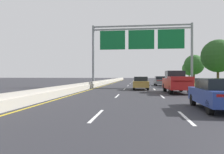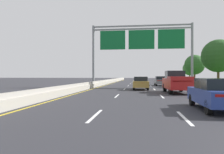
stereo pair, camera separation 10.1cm
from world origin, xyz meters
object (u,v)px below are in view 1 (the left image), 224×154
object	(u,v)px
car_gold_centre_lane_sedan	(141,83)
roadside_tree_mid	(218,56)
roadside_tree_distant	(189,68)
pickup_truck_red	(176,82)
car_blue_right_lane_sedan	(217,94)
overhead_sign_gantry	(141,42)
car_grey_right_lane_sedan	(160,81)
roadside_tree_far	(194,65)

from	to	relation	value
car_gold_centre_lane_sedan	roadside_tree_mid	size ratio (longest dim) A/B	0.62
car_gold_centre_lane_sedan	roadside_tree_distant	bearing A→B (deg)	-20.88
roadside_tree_mid	roadside_tree_distant	size ratio (longest dim) A/B	1.24
pickup_truck_red	car_blue_right_lane_sedan	bearing A→B (deg)	179.39
overhead_sign_gantry	roadside_tree_distant	bearing A→B (deg)	66.80
car_gold_centre_lane_sedan	roadside_tree_mid	world-z (taller)	roadside_tree_mid
overhead_sign_gantry	car_gold_centre_lane_sedan	distance (m)	8.54
overhead_sign_gantry	car_grey_right_lane_sedan	bearing A→B (deg)	52.86
roadside_tree_far	roadside_tree_mid	bearing A→B (deg)	-90.49
pickup_truck_red	car_gold_centre_lane_sedan	xyz separation A→B (m)	(-3.47, 4.47, -0.26)
pickup_truck_red	roadside_tree_mid	size ratio (longest dim) A/B	0.76
pickup_truck_red	roadside_tree_distant	distance (m)	45.76
car_blue_right_lane_sedan	roadside_tree_mid	distance (m)	24.95
car_blue_right_lane_sedan	roadside_tree_distant	xyz separation A→B (m)	(10.88, 55.02, 2.94)
car_gold_centre_lane_sedan	roadside_tree_far	size ratio (longest dim) A/B	0.71
roadside_tree_distant	car_blue_right_lane_sedan	bearing A→B (deg)	-101.18
car_grey_right_lane_sedan	roadside_tree_mid	bearing A→B (deg)	-106.15
car_grey_right_lane_sedan	roadside_tree_far	xyz separation A→B (m)	(8.53, 12.56, 3.24)
car_blue_right_lane_sedan	roadside_tree_distant	size ratio (longest dim) A/B	0.76
roadside_tree_far	roadside_tree_distant	xyz separation A→B (m)	(2.70, 16.86, -0.30)
car_grey_right_lane_sedan	roadside_tree_distant	size ratio (longest dim) A/B	0.76
roadside_tree_mid	pickup_truck_red	bearing A→B (deg)	-123.24
roadside_tree_mid	roadside_tree_far	world-z (taller)	roadside_tree_mid
car_blue_right_lane_sedan	car_gold_centre_lane_sedan	xyz separation A→B (m)	(-3.68, 15.17, 0.00)
car_blue_right_lane_sedan	car_grey_right_lane_sedan	world-z (taller)	same
pickup_truck_red	roadside_tree_mid	world-z (taller)	roadside_tree_mid
pickup_truck_red	car_grey_right_lane_sedan	bearing A→B (deg)	-1.15
pickup_truck_red	car_blue_right_lane_sedan	xyz separation A→B (m)	(0.21, -10.70, -0.26)
overhead_sign_gantry	roadside_tree_distant	xyz separation A→B (m)	(14.42, 33.63, -2.91)
roadside_tree_distant	pickup_truck_red	bearing A→B (deg)	-104.04
car_blue_right_lane_sedan	roadside_tree_far	world-z (taller)	roadside_tree_far
car_blue_right_lane_sedan	car_gold_centre_lane_sedan	world-z (taller)	same
roadside_tree_far	roadside_tree_distant	distance (m)	17.08
pickup_truck_red	roadside_tree_far	size ratio (longest dim) A/B	0.87
car_blue_right_lane_sedan	roadside_tree_mid	world-z (taller)	roadside_tree_mid
overhead_sign_gantry	roadside_tree_mid	distance (m)	11.92
car_gold_centre_lane_sedan	car_grey_right_lane_sedan	bearing A→B (deg)	-18.52
car_blue_right_lane_sedan	car_grey_right_lane_sedan	distance (m)	25.60
roadside_tree_mid	roadside_tree_far	xyz separation A→B (m)	(0.13, 14.86, -0.62)
car_blue_right_lane_sedan	roadside_tree_far	distance (m)	39.16
roadside_tree_far	roadside_tree_distant	size ratio (longest dim) A/B	1.08
roadside_tree_distant	roadside_tree_mid	bearing A→B (deg)	-95.09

